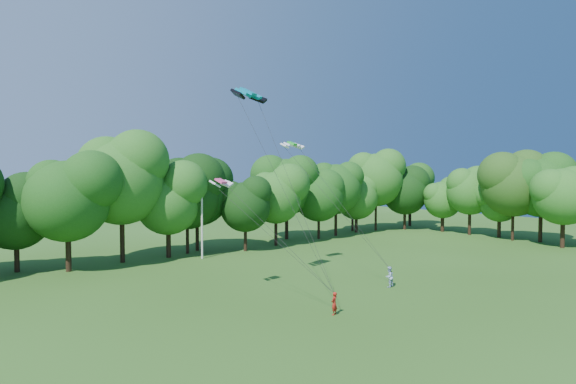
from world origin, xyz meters
TOP-DOWN VIEW (x-y plane):
  - ground at (0.00, 0.00)m, footprint 160.00×160.00m
  - utility_pole at (1.22, 31.82)m, footprint 1.74×0.55m
  - kite_flyer_left at (-0.77, 8.29)m, footprint 0.66×0.55m
  - kite_flyer_right at (7.90, 10.96)m, footprint 0.90×0.73m
  - kite_teal at (-1.92, 17.10)m, footprint 3.38×2.26m
  - kite_green at (5.32, 20.80)m, footprint 2.36×1.16m
  - kite_pink at (-4.71, 16.52)m, footprint 1.91×1.22m
  - tree_back_center at (3.08, 36.93)m, footprint 9.13×9.13m
  - tree_back_east at (32.27, 39.34)m, footprint 7.47×7.47m
  - tree_flank_east at (42.34, 17.81)m, footprint 9.57×9.57m

SIDE VIEW (x-z plane):
  - ground at x=0.00m, z-range 0.00..0.00m
  - kite_flyer_left at x=-0.77m, z-range 0.00..1.53m
  - kite_flyer_right at x=7.90m, z-range 0.00..1.71m
  - utility_pole at x=1.22m, z-range 0.11..9.02m
  - tree_back_east at x=32.27m, z-range 1.35..12.22m
  - tree_back_center at x=3.08m, z-range 1.65..14.93m
  - tree_flank_east at x=42.34m, z-range 1.73..15.65m
  - kite_pink at x=-4.71m, z-range 8.64..9.05m
  - kite_green at x=5.32m, z-range 12.09..12.55m
  - kite_teal at x=-1.92m, z-range 15.50..16.29m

